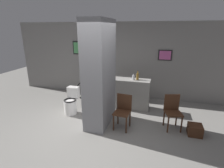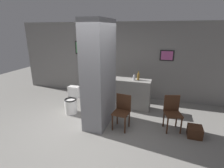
# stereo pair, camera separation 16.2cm
# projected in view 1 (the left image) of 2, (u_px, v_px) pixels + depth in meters

# --- Properties ---
(ground_plane) EXTENTS (14.00, 14.00, 0.00)m
(ground_plane) POSITION_uv_depth(u_px,v_px,m) (94.00, 134.00, 4.14)
(ground_plane) COLOR gray
(wall_back) EXTENTS (8.00, 0.09, 2.60)m
(wall_back) POSITION_uv_depth(u_px,v_px,m) (120.00, 60.00, 6.15)
(wall_back) COLOR gray
(wall_back) RESTS_ON ground_plane
(pillar_center) EXTENTS (0.54, 1.15, 2.60)m
(pillar_center) POSITION_uv_depth(u_px,v_px,m) (100.00, 75.00, 4.28)
(pillar_center) COLOR gray
(pillar_center) RESTS_ON ground_plane
(counter_shelf) EXTENTS (1.12, 0.44, 0.92)m
(counter_shelf) POSITION_uv_depth(u_px,v_px,m) (131.00, 94.00, 5.38)
(counter_shelf) COLOR gray
(counter_shelf) RESTS_ON ground_plane
(toilet) EXTENTS (0.36, 0.52, 0.74)m
(toilet) POSITION_uv_depth(u_px,v_px,m) (71.00, 103.00, 5.08)
(toilet) COLOR white
(toilet) RESTS_ON ground_plane
(chair_near_pillar) EXTENTS (0.41, 0.41, 0.85)m
(chair_near_pillar) POSITION_uv_depth(u_px,v_px,m) (123.00, 110.00, 4.28)
(chair_near_pillar) COLOR #422616
(chair_near_pillar) RESTS_ON ground_plane
(chair_by_doorway) EXTENTS (0.47, 0.47, 0.85)m
(chair_by_doorway) POSITION_uv_depth(u_px,v_px,m) (173.00, 110.00, 4.26)
(chair_by_doorway) COLOR #422616
(chair_by_doorway) RESTS_ON ground_plane
(bicycle) EXTENTS (1.78, 0.42, 0.79)m
(bicycle) POSITION_uv_depth(u_px,v_px,m) (101.00, 92.00, 5.70)
(bicycle) COLOR black
(bicycle) RESTS_ON ground_plane
(bottle_tall) EXTENTS (0.07, 0.07, 0.29)m
(bottle_tall) POSITION_uv_depth(u_px,v_px,m) (138.00, 76.00, 5.21)
(bottle_tall) COLOR olive
(bottle_tall) RESTS_ON counter_shelf
(bottle_short) EXTENTS (0.08, 0.08, 0.21)m
(bottle_short) POSITION_uv_depth(u_px,v_px,m) (133.00, 77.00, 5.19)
(bottle_short) COLOR silver
(bottle_short) RESTS_ON counter_shelf
(floor_crate) EXTENTS (0.31, 0.31, 0.25)m
(floor_crate) POSITION_uv_depth(u_px,v_px,m) (195.00, 130.00, 4.06)
(floor_crate) COLOR #422616
(floor_crate) RESTS_ON ground_plane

